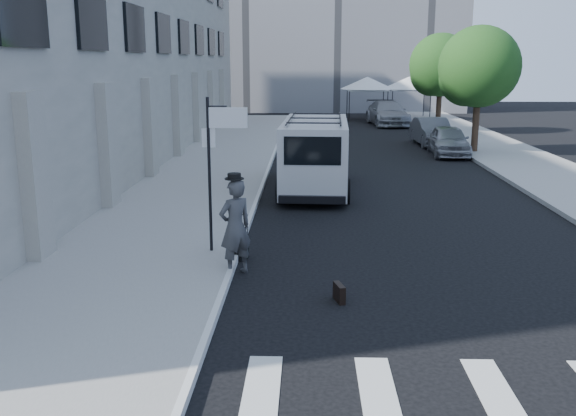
# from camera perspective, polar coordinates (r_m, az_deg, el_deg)

# --- Properties ---
(ground) EXTENTS (120.00, 120.00, 0.00)m
(ground) POSITION_cam_1_polar(r_m,az_deg,el_deg) (11.82, 3.57, -9.08)
(ground) COLOR black
(ground) RESTS_ON ground
(sidewalk_left) EXTENTS (4.50, 48.00, 0.15)m
(sidewalk_left) POSITION_cam_1_polar(r_m,az_deg,el_deg) (27.57, -6.28, 3.86)
(sidewalk_left) COLOR gray
(sidewalk_left) RESTS_ON ground
(sidewalk_right) EXTENTS (4.00, 56.00, 0.15)m
(sidewalk_right) POSITION_cam_1_polar(r_m,az_deg,el_deg) (32.63, 18.57, 4.68)
(sidewalk_right) COLOR gray
(sidewalk_right) RESTS_ON ground
(building_left) EXTENTS (10.00, 44.00, 12.00)m
(building_left) POSITION_cam_1_polar(r_m,az_deg,el_deg) (31.05, -19.89, 15.18)
(building_left) COLOR gray
(building_left) RESTS_ON ground
(sign_pole) EXTENTS (1.03, 0.07, 3.50)m
(sign_pole) POSITION_cam_1_polar(r_m,az_deg,el_deg) (14.40, -6.15, 5.82)
(sign_pole) COLOR black
(sign_pole) RESTS_ON sidewalk_left
(tree_near) EXTENTS (3.80, 3.83, 6.03)m
(tree_near) POSITION_cam_1_polar(r_m,az_deg,el_deg) (32.08, 16.39, 11.70)
(tree_near) COLOR black
(tree_near) RESTS_ON ground
(tree_far) EXTENTS (3.80, 3.83, 6.03)m
(tree_far) POSITION_cam_1_polar(r_m,az_deg,el_deg) (40.87, 13.23, 12.06)
(tree_far) COLOR black
(tree_far) RESTS_ON ground
(tent_left) EXTENTS (4.00, 4.00, 3.20)m
(tent_left) POSITION_cam_1_polar(r_m,az_deg,el_deg) (49.17, 7.06, 10.94)
(tent_left) COLOR black
(tent_left) RESTS_ON ground
(tent_right) EXTENTS (4.00, 4.00, 3.20)m
(tent_right) POSITION_cam_1_polar(r_m,az_deg,el_deg) (50.05, 10.73, 10.85)
(tent_right) COLOR black
(tent_right) RESTS_ON ground
(businessman) EXTENTS (0.89, 0.84, 2.05)m
(businessman) POSITION_cam_1_polar(r_m,az_deg,el_deg) (13.48, -4.72, -1.71)
(businessman) COLOR #3F3F42
(businessman) RESTS_ON ground
(briefcase) EXTENTS (0.23, 0.46, 0.34)m
(briefcase) POSITION_cam_1_polar(r_m,az_deg,el_deg) (12.20, 4.57, -7.53)
(briefcase) COLOR black
(briefcase) RESTS_ON ground
(suitcase) EXTENTS (0.35, 0.43, 1.03)m
(suitcase) POSITION_cam_1_polar(r_m,az_deg,el_deg) (14.64, -4.22, -3.55)
(suitcase) COLOR black
(suitcase) RESTS_ON ground
(cargo_van) EXTENTS (2.50, 6.58, 2.43)m
(cargo_van) POSITION_cam_1_polar(r_m,az_deg,el_deg) (22.22, 2.44, 4.79)
(cargo_van) COLOR silver
(cargo_van) RESTS_ON ground
(parked_car_a) EXTENTS (1.89, 4.24, 1.42)m
(parked_car_a) POSITION_cam_1_polar(r_m,az_deg,el_deg) (31.44, 14.10, 5.84)
(parked_car_a) COLOR #95979D
(parked_car_a) RESTS_ON ground
(parked_car_b) EXTENTS (1.75, 4.49, 1.46)m
(parked_car_b) POSITION_cam_1_polar(r_m,az_deg,el_deg) (34.86, 12.68, 6.62)
(parked_car_b) COLOR #515358
(parked_car_b) RESTS_ON ground
(parked_car_c) EXTENTS (2.83, 5.89, 1.65)m
(parked_car_c) POSITION_cam_1_polar(r_m,az_deg,el_deg) (45.37, 8.84, 8.33)
(parked_car_c) COLOR gray
(parked_car_c) RESTS_ON ground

